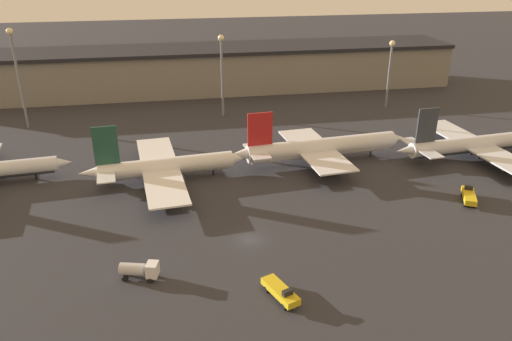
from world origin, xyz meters
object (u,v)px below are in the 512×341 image
(airplane_2, at_px, (321,148))
(service_vehicle_3, at_px, (139,270))
(service_vehicle_2, at_px, (469,196))
(service_vehicle_0, at_px, (281,292))
(airplane_3, at_px, (482,144))
(airplane_1, at_px, (164,167))

(airplane_2, height_order, service_vehicle_3, airplane_2)
(service_vehicle_2, bearing_deg, service_vehicle_3, 127.99)
(service_vehicle_2, xyz_separation_m, service_vehicle_3, (-63.47, -14.14, 0.38))
(airplane_2, height_order, service_vehicle_0, airplane_2)
(airplane_3, relative_size, service_vehicle_2, 6.34)
(airplane_1, relative_size, service_vehicle_0, 5.05)
(service_vehicle_0, height_order, service_vehicle_2, service_vehicle_2)
(airplane_2, height_order, service_vehicle_2, airplane_2)
(service_vehicle_2, relative_size, service_vehicle_3, 1.19)
(service_vehicle_0, bearing_deg, airplane_1, 178.56)
(airplane_1, bearing_deg, service_vehicle_0, -75.53)
(airplane_1, relative_size, service_vehicle_2, 5.09)
(airplane_3, distance_m, service_vehicle_3, 87.01)
(airplane_1, distance_m, service_vehicle_0, 46.26)
(service_vehicle_0, height_order, service_vehicle_3, service_vehicle_3)
(service_vehicle_0, bearing_deg, airplane_3, 105.13)
(service_vehicle_0, distance_m, service_vehicle_3, 21.68)
(airplane_3, height_order, service_vehicle_2, airplane_3)
(airplane_3, xyz_separation_m, service_vehicle_0, (-59.55, -43.73, -2.04))
(airplane_1, xyz_separation_m, airplane_3, (75.14, 0.22, 0.01))
(airplane_3, bearing_deg, service_vehicle_3, -161.32)
(service_vehicle_2, bearing_deg, airplane_3, -11.76)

